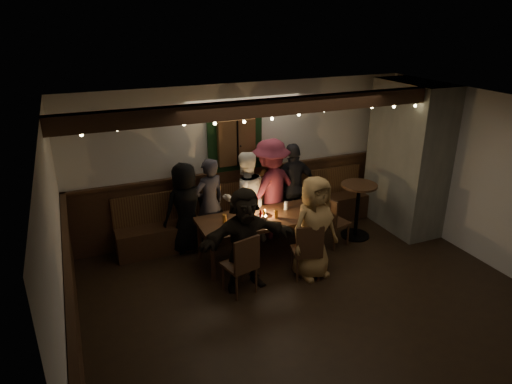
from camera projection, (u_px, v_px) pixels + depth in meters
name	position (u px, v px, depth m)	size (l,w,h in m)	color
room	(331.00, 183.00, 7.38)	(6.02, 5.01, 2.62)	black
dining_table	(261.00, 221.00, 7.08)	(1.95, 0.84, 0.85)	#322010
chair_near_left	(243.00, 262.00, 6.19)	(0.49, 0.49, 0.90)	#322010
chair_near_right	(308.00, 249.00, 6.55)	(0.49, 0.49, 0.89)	#322010
chair_end	(332.00, 219.00, 7.48)	(0.48, 0.48, 0.88)	#322010
high_top	(358.00, 204.00, 7.77)	(0.61, 0.61, 0.97)	black
person_a	(186.00, 208.00, 7.29)	(0.73, 0.47, 1.49)	black
person_b	(210.00, 203.00, 7.43)	(0.55, 0.36, 1.52)	#292831
person_c	(245.00, 198.00, 7.55)	(0.77, 0.60, 1.59)	white
person_d	(271.00, 189.00, 7.71)	(1.12, 0.64, 1.74)	maroon
person_e	(293.00, 187.00, 8.03)	(0.92, 0.38, 1.58)	black
person_f	(245.00, 239.00, 6.28)	(1.39, 0.44, 1.50)	black
person_g	(314.00, 228.00, 6.54)	(0.76, 0.49, 1.55)	#AA844C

